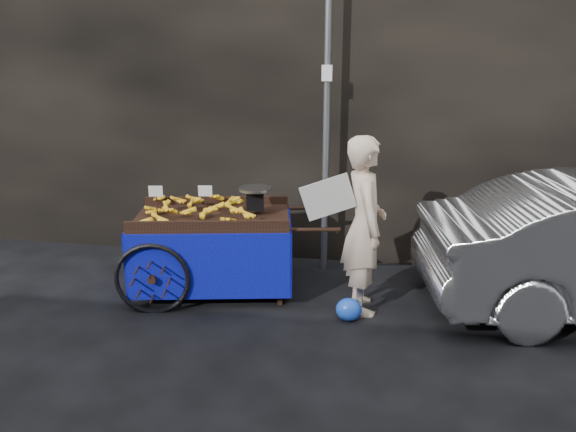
# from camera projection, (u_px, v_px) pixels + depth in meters

# --- Properties ---
(ground) EXTENTS (80.00, 80.00, 0.00)m
(ground) POSITION_uv_depth(u_px,v_px,m) (281.00, 311.00, 5.93)
(ground) COLOR black
(ground) RESTS_ON ground
(building_wall) EXTENTS (13.50, 2.00, 5.00)m
(building_wall) POSITION_uv_depth(u_px,v_px,m) (345.00, 62.00, 7.61)
(building_wall) COLOR black
(building_wall) RESTS_ON ground
(street_pole) EXTENTS (0.12, 0.10, 4.00)m
(street_pole) POSITION_uv_depth(u_px,v_px,m) (327.00, 108.00, 6.54)
(street_pole) COLOR slate
(street_pole) RESTS_ON ground
(banana_cart) EXTENTS (2.52, 1.50, 1.28)m
(banana_cart) POSITION_uv_depth(u_px,v_px,m) (208.00, 224.00, 6.25)
(banana_cart) COLOR black
(banana_cart) RESTS_ON ground
(vendor) EXTENTS (0.95, 0.76, 1.85)m
(vendor) POSITION_uv_depth(u_px,v_px,m) (364.00, 225.00, 5.73)
(vendor) COLOR beige
(vendor) RESTS_ON ground
(plastic_bag) EXTENTS (0.27, 0.21, 0.24)m
(plastic_bag) POSITION_uv_depth(u_px,v_px,m) (349.00, 310.00, 5.69)
(plastic_bag) COLOR blue
(plastic_bag) RESTS_ON ground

